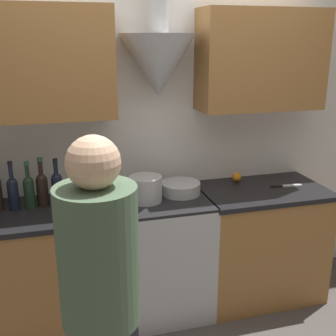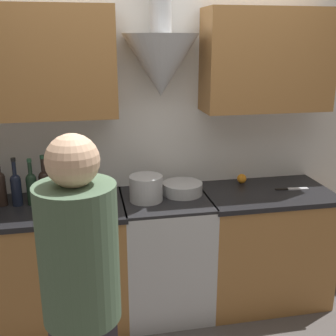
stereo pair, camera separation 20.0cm
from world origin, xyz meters
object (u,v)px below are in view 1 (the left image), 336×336
at_px(stove_range, 164,254).
at_px(wine_bottle_5, 13,191).
at_px(wine_bottle_6, 29,190).
at_px(mixing_bowl, 181,188).
at_px(orange_fruit, 237,177).
at_px(wine_bottle_8, 57,187).
at_px(stock_pot, 145,189).
at_px(person_foreground_left, 101,302).
at_px(wine_bottle_7, 42,187).

distance_m(stove_range, wine_bottle_5, 1.14).
bearing_deg(wine_bottle_6, mixing_bowl, -0.17).
height_order(wine_bottle_6, mixing_bowl, wine_bottle_6).
distance_m(stove_range, orange_fruit, 0.82).
relative_size(wine_bottle_8, stock_pot, 1.42).
bearing_deg(wine_bottle_8, person_foreground_left, -83.11).
bearing_deg(wine_bottle_6, stove_range, -3.72).
distance_m(wine_bottle_7, person_foreground_left, 1.23).
height_order(wine_bottle_5, person_foreground_left, person_foreground_left).
bearing_deg(wine_bottle_5, wine_bottle_6, -1.83).
xyz_separation_m(wine_bottle_6, wine_bottle_8, (0.18, 0.00, 0.00)).
bearing_deg(wine_bottle_7, stock_pot, -8.81).
bearing_deg(wine_bottle_6, person_foreground_left, -74.71).
xyz_separation_m(wine_bottle_7, stock_pot, (0.67, -0.10, -0.04)).
xyz_separation_m(wine_bottle_8, stock_pot, (0.58, -0.08, -0.04)).
xyz_separation_m(wine_bottle_7, orange_fruit, (1.45, 0.11, -0.09)).
relative_size(wine_bottle_7, wine_bottle_8, 1.02).
distance_m(wine_bottle_8, mixing_bowl, 0.86).
relative_size(stock_pot, mixing_bowl, 0.80).
bearing_deg(wine_bottle_8, wine_bottle_5, -179.84).
height_order(stove_range, stock_pot, stock_pot).
bearing_deg(stove_range, wine_bottle_8, 175.05).
bearing_deg(wine_bottle_8, stock_pot, -7.85).
distance_m(wine_bottle_6, orange_fruit, 1.54).
relative_size(wine_bottle_5, wine_bottle_8, 1.01).
xyz_separation_m(wine_bottle_6, stock_pot, (0.76, -0.08, -0.04)).
bearing_deg(orange_fruit, wine_bottle_5, -175.20).
distance_m(wine_bottle_5, stock_pot, 0.86).
distance_m(wine_bottle_5, wine_bottle_6, 0.10).
bearing_deg(wine_bottle_6, stock_pot, -5.73).
height_order(stove_range, wine_bottle_8, wine_bottle_8).
bearing_deg(wine_bottle_5, orange_fruit, 4.80).
bearing_deg(person_foreground_left, wine_bottle_8, 96.89).
relative_size(stock_pot, orange_fruit, 3.17).
height_order(wine_bottle_6, wine_bottle_7, wine_bottle_7).
height_order(stove_range, mixing_bowl, mixing_bowl).
bearing_deg(person_foreground_left, mixing_bowl, 58.69).
height_order(wine_bottle_5, orange_fruit, wine_bottle_5).
relative_size(stove_range, wine_bottle_8, 2.72).
height_order(wine_bottle_6, stock_pot, wine_bottle_6).
height_order(wine_bottle_6, orange_fruit, wine_bottle_6).
relative_size(wine_bottle_5, wine_bottle_6, 1.03).
bearing_deg(stock_pot, stove_range, 7.43).
distance_m(stove_range, wine_bottle_7, 0.99).
height_order(stove_range, orange_fruit, orange_fruit).
height_order(orange_fruit, person_foreground_left, person_foreground_left).
relative_size(wine_bottle_6, mixing_bowl, 1.12).
bearing_deg(orange_fruit, stove_range, -162.76).
xyz_separation_m(stock_pot, person_foreground_left, (-0.44, -1.09, -0.08)).
relative_size(wine_bottle_6, wine_bottle_8, 0.98).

